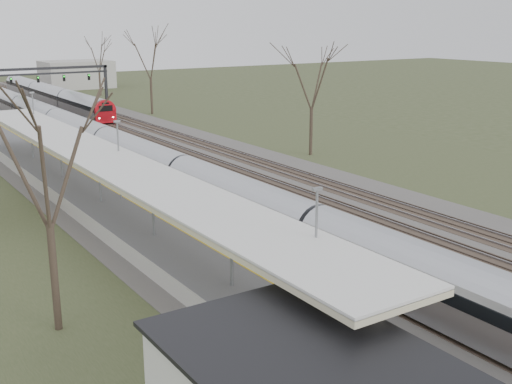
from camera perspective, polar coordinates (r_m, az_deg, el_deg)
track_bed at (r=64.30m, az=-12.20°, el=3.86°), size 24.00×160.00×0.22m
platform at (r=45.07m, az=-15.10°, el=-0.42°), size 3.50×69.00×1.00m
canopy at (r=40.12m, az=-13.37°, el=2.87°), size 4.10×50.00×3.11m
signal_gantry at (r=92.10m, az=-19.29°, el=9.67°), size 21.00×0.59×6.08m
tree_west_near at (r=25.27m, az=-18.37°, el=3.34°), size 5.00×5.00×10.30m
tree_east_far at (r=58.78m, az=5.02°, el=10.24°), size 5.00×5.00×10.30m
train_near at (r=58.53m, az=-13.02°, el=4.16°), size 2.62×90.21×3.05m
train_far at (r=99.92m, az=-17.74°, el=8.17°), size 2.62×45.21×3.05m
passenger at (r=23.84m, az=5.00°, el=-10.44°), size 0.59×0.71×1.68m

